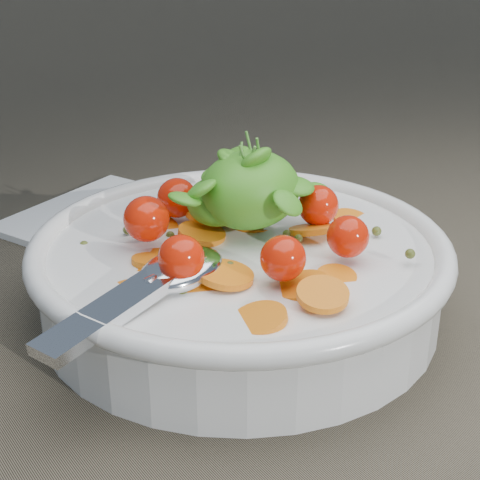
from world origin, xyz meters
TOP-DOWN VIEW (x-y plane):
  - ground at (0.00, 0.00)m, footprint 6.00×6.00m
  - bowl at (-0.00, -0.02)m, footprint 0.34×0.31m
  - napkin at (-0.00, 0.20)m, footprint 0.22×0.21m

SIDE VIEW (x-z plane):
  - ground at x=0.00m, z-range 0.00..0.00m
  - napkin at x=0.00m, z-range 0.00..0.01m
  - bowl at x=0.00m, z-range -0.03..0.11m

